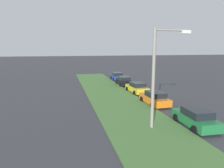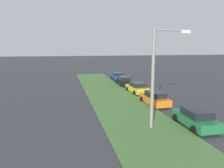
% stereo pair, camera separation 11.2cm
% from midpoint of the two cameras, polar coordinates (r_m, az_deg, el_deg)
% --- Properties ---
extents(grass_median, '(60.00, 6.00, 0.12)m').
position_cam_midpoint_polar(grass_median, '(19.35, 5.12, -8.33)').
color(grass_median, '#477238').
rests_on(grass_median, ground).
extents(parked_car_green, '(4.36, 2.14, 1.47)m').
position_cam_midpoint_polar(parked_car_green, '(17.62, 22.04, -8.65)').
color(parked_car_green, '#1E6B38').
rests_on(parked_car_green, ground).
extents(parked_car_orange, '(4.35, 2.12, 1.47)m').
position_cam_midpoint_polar(parked_car_orange, '(22.96, 11.76, -3.87)').
color(parked_car_orange, orange).
rests_on(parked_car_orange, ground).
extents(parked_car_yellow, '(4.39, 2.20, 1.47)m').
position_cam_midpoint_polar(parked_car_yellow, '(28.53, 7.03, -1.03)').
color(parked_car_yellow, gold).
rests_on(parked_car_yellow, ground).
extents(parked_car_black, '(4.35, 2.12, 1.47)m').
position_cam_midpoint_polar(parked_car_black, '(34.11, 3.43, 0.83)').
color(parked_car_black, black).
rests_on(parked_car_black, ground).
extents(parked_car_blue, '(4.40, 2.21, 1.47)m').
position_cam_midpoint_polar(parked_car_blue, '(39.62, 1.56, 2.11)').
color(parked_car_blue, '#23389E').
rests_on(parked_car_blue, ground).
extents(streetlight, '(0.36, 2.87, 7.50)m').
position_cam_midpoint_polar(streetlight, '(15.64, 12.56, 3.37)').
color(streetlight, gray).
rests_on(streetlight, ground).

